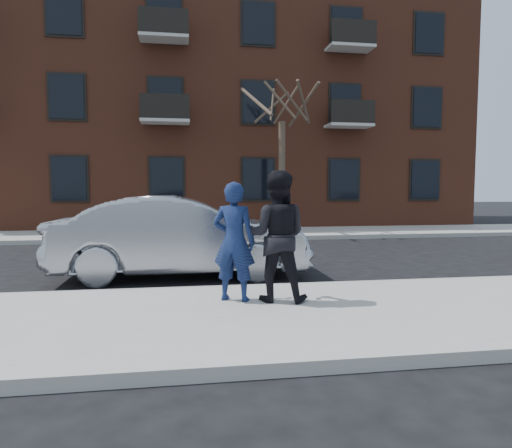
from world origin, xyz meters
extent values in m
plane|color=black|center=(0.00, 0.00, 0.00)|extent=(100.00, 100.00, 0.00)
cube|color=gray|center=(0.00, -0.25, 0.07)|extent=(50.00, 3.50, 0.15)
cube|color=#999691|center=(0.00, 1.55, 0.07)|extent=(50.00, 0.10, 0.15)
cube|color=gray|center=(0.00, 11.25, 0.07)|extent=(50.00, 3.50, 0.15)
cube|color=#999691|center=(0.00, 9.45, 0.07)|extent=(50.00, 0.10, 0.15)
cube|color=brown|center=(2.00, 18.00, 6.00)|extent=(24.00, 10.00, 12.00)
cube|color=black|center=(3.90, 12.94, 2.20)|extent=(1.30, 0.06, 1.70)
cube|color=black|center=(11.50, 12.94, 2.20)|extent=(1.30, 0.06, 1.70)
cube|color=black|center=(3.90, 12.94, 5.40)|extent=(1.30, 0.06, 1.70)
cube|color=black|center=(11.50, 12.94, 5.40)|extent=(1.30, 0.06, 1.70)
cube|color=black|center=(3.90, 12.94, 8.60)|extent=(1.30, 0.06, 1.70)
cube|color=black|center=(11.50, 12.94, 8.60)|extent=(1.30, 0.06, 1.70)
cylinder|color=#3C3024|center=(4.50, 11.00, 2.25)|extent=(0.26, 0.26, 4.20)
imported|color=#999BA3|center=(0.72, 3.20, 0.83)|extent=(5.07, 1.77, 1.67)
imported|color=navy|center=(1.50, 0.53, 1.03)|extent=(0.76, 0.64, 1.77)
cube|color=black|center=(1.54, 0.75, 1.39)|extent=(0.11, 0.14, 0.08)
imported|color=black|center=(2.12, 0.42, 1.12)|extent=(1.11, 0.96, 1.93)
cube|color=black|center=(2.03, 0.64, 1.31)|extent=(0.08, 0.14, 0.06)
camera|label=1|loc=(0.77, -6.15, 1.82)|focal=32.00mm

